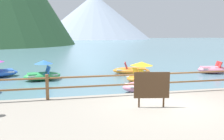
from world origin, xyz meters
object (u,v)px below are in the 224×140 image
sign_board (152,86)px  pedal_boat_6 (42,74)px  pedal_boat_3 (143,75)px  pedal_boat_2 (131,70)px  pedal_boat_4 (145,86)px  pedal_boat_0 (213,69)px

sign_board → pedal_boat_6: size_ratio=0.49×
sign_board → pedal_boat_3: bearing=72.7°
pedal_boat_2 → pedal_boat_3: 2.70m
pedal_boat_2 → pedal_boat_6: bearing=-171.0°
pedal_boat_4 → pedal_boat_0: bearing=32.3°
pedal_boat_0 → pedal_boat_6: bearing=-179.9°
pedal_boat_4 → pedal_boat_6: pedal_boat_6 is taller
pedal_boat_6 → pedal_boat_2: bearing=9.0°
pedal_boat_0 → pedal_boat_4: 7.99m
pedal_boat_6 → pedal_boat_0: bearing=0.1°
pedal_boat_3 → pedal_boat_6: pedal_boat_6 is taller
pedal_boat_0 → pedal_boat_3: size_ratio=0.98×
pedal_boat_0 → pedal_boat_2: pedal_boat_0 is taller
pedal_boat_2 → pedal_boat_3: size_ratio=1.15×
pedal_boat_6 → pedal_boat_3: bearing=-16.6°
pedal_boat_0 → pedal_boat_4: pedal_boat_4 is taller
sign_board → pedal_boat_4: size_ratio=0.50×
pedal_boat_0 → pedal_boat_6: pedal_boat_6 is taller
pedal_boat_2 → pedal_boat_6: size_ratio=1.18×
sign_board → pedal_boat_6: sign_board is taller
pedal_boat_2 → pedal_boat_0: bearing=-9.1°
pedal_boat_2 → sign_board: bearing=-103.1°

